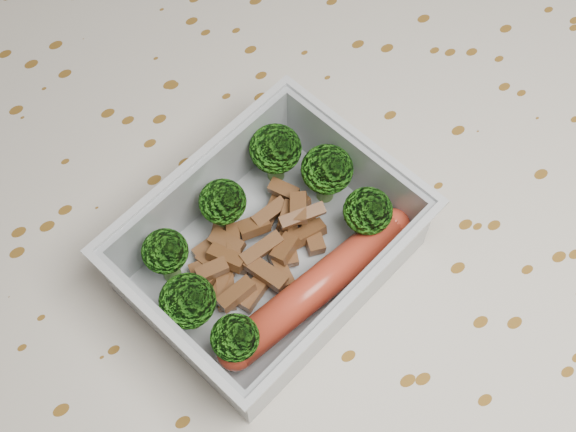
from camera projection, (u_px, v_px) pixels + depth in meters
dining_table at (278, 280)px, 0.58m from camera, size 1.40×0.90×0.75m
tablecloth at (277, 252)px, 0.53m from camera, size 1.46×0.96×0.19m
lunch_container at (269, 253)px, 0.47m from camera, size 0.19×0.16×0.06m
broccoli_florets at (260, 225)px, 0.46m from camera, size 0.14×0.12×0.05m
meat_pile at (255, 248)px, 0.47m from camera, size 0.09×0.06×0.02m
sausage at (317, 286)px, 0.46m from camera, size 0.14×0.04×0.02m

